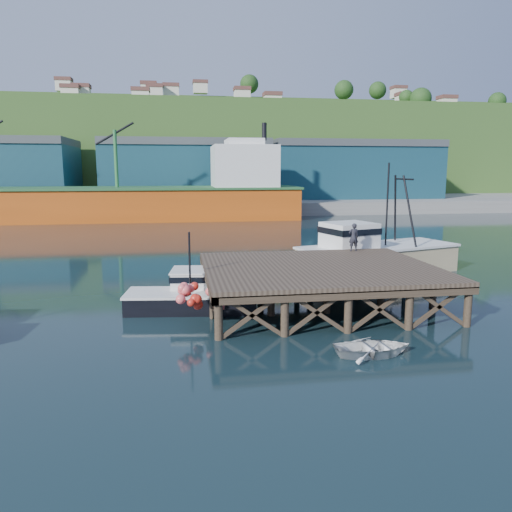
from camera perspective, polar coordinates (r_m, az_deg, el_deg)
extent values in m
plane|color=black|center=(25.97, -4.71, -6.07)|extent=(300.00, 300.00, 0.00)
cube|color=brown|center=(26.46, 7.19, -1.36)|extent=(12.00, 10.00, 0.25)
cube|color=#473828|center=(22.02, 10.69, -4.42)|extent=(12.00, 0.30, 0.35)
cylinder|color=#473828|center=(21.24, -4.30, -7.47)|extent=(0.36, 0.36, 2.60)
cylinder|color=#473828|center=(24.86, 23.03, -5.67)|extent=(0.36, 0.36, 2.60)
cylinder|color=#473828|center=(30.32, -5.79, -2.21)|extent=(0.36, 0.36, 2.60)
cylinder|color=#473828|center=(32.96, 14.41, -1.50)|extent=(0.36, 0.36, 2.60)
cube|color=gray|center=(95.13, -7.98, 6.09)|extent=(160.00, 40.00, 2.00)
cube|color=#194655|center=(89.93, -8.00, 9.39)|extent=(28.00, 16.00, 9.00)
cube|color=#194655|center=(95.38, 10.58, 9.34)|extent=(30.00, 16.00, 9.00)
cube|color=#D05313|center=(73.78, -17.04, 5.62)|extent=(55.00, 9.50, 4.40)
cube|color=#26592D|center=(73.66, -17.13, 7.40)|extent=(55.50, 10.00, 0.30)
cube|color=silver|center=(73.57, -1.40, 10.17)|extent=(9.00, 9.00, 6.00)
cube|color=silver|center=(73.66, -1.41, 12.74)|extent=(5.00, 7.00, 1.20)
cylinder|color=black|center=(74.22, 0.95, 14.03)|extent=(0.70, 0.70, 2.50)
cube|color=#2D511E|center=(124.98, -8.38, 11.55)|extent=(220.00, 50.00, 22.00)
cube|color=black|center=(25.78, -7.34, -5.20)|extent=(6.78, 3.19, 0.90)
cube|color=silver|center=(25.67, -7.37, -4.18)|extent=(6.92, 3.25, 0.12)
cube|color=silver|center=(26.71, -7.16, -2.67)|extent=(2.42, 2.42, 0.90)
cube|color=black|center=(26.66, -7.17, -2.25)|extent=(2.55, 2.55, 0.30)
cylinder|color=black|center=(24.69, -7.58, -0.97)|extent=(0.10, 0.10, 3.22)
sphere|color=#FF5D5E|center=(22.90, -7.66, -5.45)|extent=(0.42, 0.42, 0.42)
sphere|color=#FF5D5E|center=(23.07, -5.44, -4.77)|extent=(0.42, 0.42, 0.42)
sphere|color=red|center=(22.52, -6.39, -4.62)|extent=(0.42, 0.42, 0.42)
cube|color=#CAB383|center=(35.62, 13.75, -0.46)|extent=(11.73, 6.87, 1.82)
cube|color=silver|center=(35.47, 13.82, 1.07)|extent=(11.98, 7.12, 0.15)
cube|color=silver|center=(34.45, 10.00, 2.39)|extent=(3.71, 3.58, 1.82)
cube|color=black|center=(34.40, 10.02, 3.06)|extent=(3.84, 3.70, 0.40)
cylinder|color=black|center=(35.37, 14.75, 5.37)|extent=(0.12, 0.12, 6.05)
imported|color=white|center=(20.17, 13.22, -10.14)|extent=(3.02, 2.17, 0.62)
imported|color=black|center=(31.38, 11.09, 2.12)|extent=(0.63, 0.42, 1.73)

